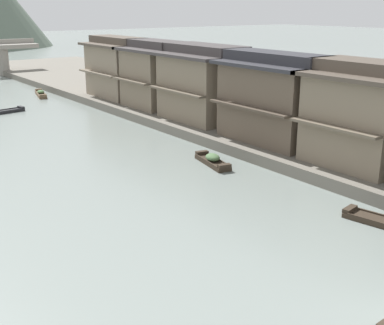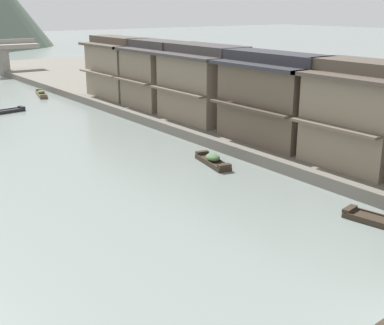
{
  "view_description": "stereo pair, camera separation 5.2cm",
  "coord_description": "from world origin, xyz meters",
  "px_view_note": "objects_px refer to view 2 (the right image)",
  "views": [
    {
      "loc": [
        -14.29,
        -6.07,
        9.89
      ],
      "look_at": [
        2.21,
        16.45,
        1.24
      ],
      "focal_mm": 47.44,
      "sensor_mm": 36.0,
      "label": 1
    },
    {
      "loc": [
        -14.25,
        -6.1,
        9.89
      ],
      "look_at": [
        2.21,
        16.45,
        1.24
      ],
      "focal_mm": 47.44,
      "sensor_mm": 36.0,
      "label": 2
    }
  ],
  "objects_px": {
    "boat_moored_nearest": "(213,161)",
    "house_waterfront_tall": "(274,98)",
    "house_waterfront_end": "(119,68)",
    "house_waterfront_second": "(365,115)",
    "house_waterfront_far": "(155,74)",
    "boat_moored_third": "(0,112)",
    "boat_moored_far": "(41,94)",
    "house_waterfront_narrow": "(205,83)"
  },
  "relations": [
    {
      "from": "boat_moored_far",
      "to": "house_waterfront_second",
      "type": "xyz_separation_m",
      "value": [
        5.47,
        -39.16,
        3.52
      ]
    },
    {
      "from": "boat_moored_nearest",
      "to": "house_waterfront_end",
      "type": "distance_m",
      "value": 23.7
    },
    {
      "from": "boat_moored_far",
      "to": "house_waterfront_far",
      "type": "relative_size",
      "value": 0.71
    },
    {
      "from": "boat_moored_nearest",
      "to": "house_waterfront_end",
      "type": "relative_size",
      "value": 0.46
    },
    {
      "from": "boat_moored_nearest",
      "to": "boat_moored_far",
      "type": "height_order",
      "value": "boat_moored_nearest"
    },
    {
      "from": "house_waterfront_far",
      "to": "house_waterfront_tall",
      "type": "bearing_deg",
      "value": -90.61
    },
    {
      "from": "house_waterfront_second",
      "to": "house_waterfront_far",
      "type": "height_order",
      "value": "same"
    },
    {
      "from": "boat_moored_nearest",
      "to": "boat_moored_third",
      "type": "bearing_deg",
      "value": 104.51
    },
    {
      "from": "house_waterfront_narrow",
      "to": "house_waterfront_far",
      "type": "distance_m",
      "value": 7.25
    },
    {
      "from": "boat_moored_far",
      "to": "house_waterfront_second",
      "type": "bearing_deg",
      "value": -82.04
    },
    {
      "from": "house_waterfront_far",
      "to": "boat_moored_far",
      "type": "bearing_deg",
      "value": 107.8
    },
    {
      "from": "boat_moored_nearest",
      "to": "boat_moored_third",
      "type": "distance_m",
      "value": 25.58
    },
    {
      "from": "house_waterfront_tall",
      "to": "house_waterfront_narrow",
      "type": "bearing_deg",
      "value": 86.9
    },
    {
      "from": "boat_moored_far",
      "to": "boat_moored_nearest",
      "type": "bearing_deg",
      "value": -90.8
    },
    {
      "from": "boat_moored_third",
      "to": "house_waterfront_end",
      "type": "bearing_deg",
      "value": -9.45
    },
    {
      "from": "house_waterfront_narrow",
      "to": "house_waterfront_second",
      "type": "bearing_deg",
      "value": -90.23
    },
    {
      "from": "house_waterfront_end",
      "to": "house_waterfront_far",
      "type": "bearing_deg",
      "value": -88.83
    },
    {
      "from": "house_waterfront_end",
      "to": "house_waterfront_second",
      "type": "bearing_deg",
      "value": -89.28
    },
    {
      "from": "house_waterfront_tall",
      "to": "house_waterfront_far",
      "type": "relative_size",
      "value": 1.26
    },
    {
      "from": "house_waterfront_narrow",
      "to": "house_waterfront_end",
      "type": "xyz_separation_m",
      "value": [
        -0.43,
        14.13,
        0.0
      ]
    },
    {
      "from": "house_waterfront_narrow",
      "to": "house_waterfront_end",
      "type": "relative_size",
      "value": 0.96
    },
    {
      "from": "boat_moored_third",
      "to": "house_waterfront_end",
      "type": "relative_size",
      "value": 0.61
    },
    {
      "from": "house_waterfront_far",
      "to": "house_waterfront_end",
      "type": "bearing_deg",
      "value": 91.17
    },
    {
      "from": "boat_moored_nearest",
      "to": "house_waterfront_tall",
      "type": "xyz_separation_m",
      "value": [
        5.53,
        0.19,
        3.48
      ]
    },
    {
      "from": "house_waterfront_tall",
      "to": "house_waterfront_far",
      "type": "xyz_separation_m",
      "value": [
        0.17,
        15.7,
        0.01
      ]
    },
    {
      "from": "boat_moored_third",
      "to": "house_waterfront_far",
      "type": "distance_m",
      "value": 15.44
    },
    {
      "from": "house_waterfront_far",
      "to": "house_waterfront_end",
      "type": "height_order",
      "value": "same"
    },
    {
      "from": "boat_moored_nearest",
      "to": "house_waterfront_end",
      "type": "xyz_separation_m",
      "value": [
        5.55,
        22.78,
        3.48
      ]
    },
    {
      "from": "boat_moored_third",
      "to": "house_waterfront_end",
      "type": "xyz_separation_m",
      "value": [
        11.96,
        -1.99,
        3.61
      ]
    },
    {
      "from": "house_waterfront_second",
      "to": "boat_moored_third",
      "type": "bearing_deg",
      "value": 111.25
    },
    {
      "from": "boat_moored_far",
      "to": "house_waterfront_end",
      "type": "distance_m",
      "value": 11.29
    },
    {
      "from": "house_waterfront_second",
      "to": "house_waterfront_far",
      "type": "bearing_deg",
      "value": 90.58
    },
    {
      "from": "boat_moored_nearest",
      "to": "house_waterfront_end",
      "type": "bearing_deg",
      "value": 76.3
    },
    {
      "from": "boat_moored_third",
      "to": "house_waterfront_second",
      "type": "bearing_deg",
      "value": -68.75
    },
    {
      "from": "house_waterfront_second",
      "to": "boat_moored_nearest",
      "type": "bearing_deg",
      "value": 130.48
    },
    {
      "from": "boat_moored_third",
      "to": "house_waterfront_narrow",
      "type": "height_order",
      "value": "house_waterfront_narrow"
    },
    {
      "from": "boat_moored_far",
      "to": "house_waterfront_second",
      "type": "height_order",
      "value": "house_waterfront_second"
    },
    {
      "from": "boat_moored_nearest",
      "to": "boat_moored_third",
      "type": "height_order",
      "value": "boat_moored_nearest"
    },
    {
      "from": "boat_moored_nearest",
      "to": "house_waterfront_second",
      "type": "xyz_separation_m",
      "value": [
        5.92,
        -6.94,
        3.49
      ]
    },
    {
      "from": "boat_moored_far",
      "to": "house_waterfront_narrow",
      "type": "distance_m",
      "value": 24.46
    },
    {
      "from": "boat_moored_far",
      "to": "house_waterfront_tall",
      "type": "bearing_deg",
      "value": -80.99
    },
    {
      "from": "house_waterfront_narrow",
      "to": "house_waterfront_end",
      "type": "height_order",
      "value": "same"
    }
  ]
}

